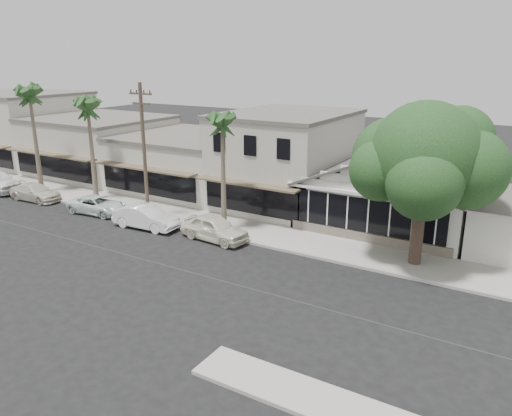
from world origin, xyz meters
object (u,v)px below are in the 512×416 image
Objects in this scene: car_2 at (98,205)px; shade_tree at (424,159)px; car_0 at (214,228)px; utility_pole at (144,150)px; car_3 at (35,192)px; car_1 at (146,217)px.

shade_tree is (21.15, 2.53, 5.02)m from car_2.
car_0 is 1.00× the size of car_2.
car_0 is at bearing -95.88° from car_2.
utility_pole is 2.05× the size of car_0.
car_0 is at bearing -7.05° from utility_pole.
car_2 is 6.65m from car_3.
car_1 is (0.96, -1.23, -4.06)m from utility_pole.
shade_tree is at bearing -88.71° from car_2.
utility_pole is 11.50m from car_3.
car_0 reaches higher than car_3.
shade_tree is (16.15, 3.09, 4.91)m from car_1.
shade_tree is at bearing -87.99° from car_3.
car_3 is at bearing 95.16° from car_0.
utility_pole is 2.05× the size of car_3.
car_0 is at bearing -166.92° from shade_tree.
utility_pole reaches higher than car_3.
car_2 is (-5.00, 0.56, -0.12)m from car_1.
shade_tree is at bearing 6.18° from utility_pole.
car_0 is 12.44m from shade_tree.
car_1 reaches higher than car_2.
car_1 is at bearing -169.18° from shade_tree.
car_3 is at bearing 85.81° from car_2.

